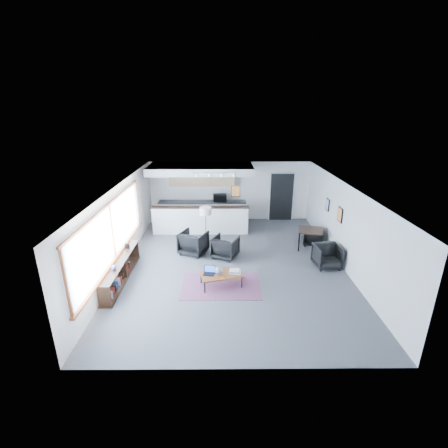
{
  "coord_description": "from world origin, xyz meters",
  "views": [
    {
      "loc": [
        -0.34,
        -9.48,
        4.83
      ],
      "look_at": [
        -0.27,
        0.4,
        1.24
      ],
      "focal_mm": 26.0,
      "sensor_mm": 36.0,
      "label": 1
    }
  ],
  "objects_px": {
    "book_stack": "(235,271)",
    "armchair_right": "(225,246)",
    "floor_lamp": "(205,212)",
    "coffee_table": "(221,275)",
    "dining_table": "(311,231)",
    "armchair_left": "(193,242)",
    "microwave": "(220,197)",
    "laptop": "(210,271)",
    "ceramic_pot": "(219,271)",
    "dining_chair_near": "(327,257)",
    "dining_chair_far": "(312,237)"
  },
  "relations": [
    {
      "from": "dining_table",
      "to": "dining_chair_near",
      "type": "xyz_separation_m",
      "value": [
        0.18,
        -1.46,
        -0.3
      ]
    },
    {
      "from": "book_stack",
      "to": "floor_lamp",
      "type": "bearing_deg",
      "value": 108.45
    },
    {
      "from": "dining_chair_near",
      "to": "dining_chair_far",
      "type": "relative_size",
      "value": 1.15
    },
    {
      "from": "armchair_right",
      "to": "dining_chair_far",
      "type": "distance_m",
      "value": 3.4
    },
    {
      "from": "ceramic_pot",
      "to": "dining_table",
      "type": "relative_size",
      "value": 0.24
    },
    {
      "from": "floor_lamp",
      "to": "microwave",
      "type": "xyz_separation_m",
      "value": [
        0.5,
        2.59,
        -0.14
      ]
    },
    {
      "from": "armchair_left",
      "to": "floor_lamp",
      "type": "distance_m",
      "value": 1.17
    },
    {
      "from": "dining_table",
      "to": "coffee_table",
      "type": "bearing_deg",
      "value": -140.69
    },
    {
      "from": "dining_chair_far",
      "to": "dining_table",
      "type": "bearing_deg",
      "value": 71.81
    },
    {
      "from": "floor_lamp",
      "to": "microwave",
      "type": "distance_m",
      "value": 2.64
    },
    {
      "from": "coffee_table",
      "to": "floor_lamp",
      "type": "height_order",
      "value": "floor_lamp"
    },
    {
      "from": "dining_chair_near",
      "to": "laptop",
      "type": "bearing_deg",
      "value": -168.7
    },
    {
      "from": "armchair_left",
      "to": "microwave",
      "type": "bearing_deg",
      "value": -82.13
    },
    {
      "from": "coffee_table",
      "to": "armchair_right",
      "type": "xyz_separation_m",
      "value": [
        0.14,
        1.88,
        0.06
      ]
    },
    {
      "from": "book_stack",
      "to": "dining_chair_near",
      "type": "bearing_deg",
      "value": 19.91
    },
    {
      "from": "coffee_table",
      "to": "laptop",
      "type": "xyz_separation_m",
      "value": [
        -0.33,
        0.04,
        0.09
      ]
    },
    {
      "from": "floor_lamp",
      "to": "dining_table",
      "type": "xyz_separation_m",
      "value": [
        3.75,
        -0.32,
        -0.62
      ]
    },
    {
      "from": "laptop",
      "to": "armchair_right",
      "type": "bearing_deg",
      "value": 85.83
    },
    {
      "from": "dining_chair_far",
      "to": "ceramic_pot",
      "type": "bearing_deg",
      "value": 52.4
    },
    {
      "from": "dining_table",
      "to": "ceramic_pot",
      "type": "bearing_deg",
      "value": -140.78
    },
    {
      "from": "book_stack",
      "to": "armchair_right",
      "type": "xyz_separation_m",
      "value": [
        -0.25,
        1.81,
        -0.02
      ]
    },
    {
      "from": "laptop",
      "to": "dining_chair_far",
      "type": "relative_size",
      "value": 0.58
    },
    {
      "from": "coffee_table",
      "to": "laptop",
      "type": "height_order",
      "value": "laptop"
    },
    {
      "from": "laptop",
      "to": "armchair_right",
      "type": "distance_m",
      "value": 1.9
    },
    {
      "from": "floor_lamp",
      "to": "armchair_right",
      "type": "bearing_deg",
      "value": -56.29
    },
    {
      "from": "coffee_table",
      "to": "armchair_left",
      "type": "bearing_deg",
      "value": 98.77
    },
    {
      "from": "floor_lamp",
      "to": "microwave",
      "type": "height_order",
      "value": "floor_lamp"
    },
    {
      "from": "book_stack",
      "to": "floor_lamp",
      "type": "height_order",
      "value": "floor_lamp"
    },
    {
      "from": "dining_table",
      "to": "dining_chair_far",
      "type": "distance_m",
      "value": 0.51
    },
    {
      "from": "laptop",
      "to": "ceramic_pot",
      "type": "height_order",
      "value": "ceramic_pot"
    },
    {
      "from": "laptop",
      "to": "dining_chair_near",
      "type": "bearing_deg",
      "value": 26.69
    },
    {
      "from": "ceramic_pot",
      "to": "microwave",
      "type": "height_order",
      "value": "microwave"
    },
    {
      "from": "armchair_right",
      "to": "microwave",
      "type": "bearing_deg",
      "value": -63.3
    },
    {
      "from": "floor_lamp",
      "to": "dining_chair_near",
      "type": "height_order",
      "value": "floor_lamp"
    },
    {
      "from": "book_stack",
      "to": "dining_chair_far",
      "type": "relative_size",
      "value": 0.58
    },
    {
      "from": "book_stack",
      "to": "microwave",
      "type": "height_order",
      "value": "microwave"
    },
    {
      "from": "dining_table",
      "to": "dining_chair_near",
      "type": "distance_m",
      "value": 1.5
    },
    {
      "from": "laptop",
      "to": "armchair_right",
      "type": "xyz_separation_m",
      "value": [
        0.46,
        1.84,
        -0.04
      ]
    },
    {
      "from": "armchair_right",
      "to": "dining_table",
      "type": "distance_m",
      "value": 3.14
    },
    {
      "from": "coffee_table",
      "to": "microwave",
      "type": "xyz_separation_m",
      "value": [
        -0.06,
        5.51,
        0.77
      ]
    },
    {
      "from": "ceramic_pot",
      "to": "microwave",
      "type": "xyz_separation_m",
      "value": [
        -0.0,
        5.55,
        0.63
      ]
    },
    {
      "from": "armchair_right",
      "to": "ceramic_pot",
      "type": "bearing_deg",
      "value": 107.79
    },
    {
      "from": "microwave",
      "to": "dining_chair_near",
      "type": "bearing_deg",
      "value": -55.9
    },
    {
      "from": "laptop",
      "to": "dining_chair_far",
      "type": "height_order",
      "value": "same"
    },
    {
      "from": "laptop",
      "to": "book_stack",
      "type": "relative_size",
      "value": 1.0
    },
    {
      "from": "dining_table",
      "to": "book_stack",
      "type": "bearing_deg",
      "value": -137.72
    },
    {
      "from": "coffee_table",
      "to": "armchair_right",
      "type": "height_order",
      "value": "armchair_right"
    },
    {
      "from": "ceramic_pot",
      "to": "book_stack",
      "type": "distance_m",
      "value": 0.47
    },
    {
      "from": "floor_lamp",
      "to": "coffee_table",
      "type": "bearing_deg",
      "value": -79.19
    },
    {
      "from": "laptop",
      "to": "armchair_left",
      "type": "bearing_deg",
      "value": 116.41
    }
  ]
}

